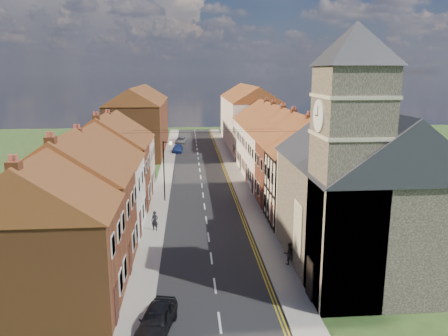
# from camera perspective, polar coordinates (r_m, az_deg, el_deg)

# --- Properties ---
(ground) EXTENTS (160.00, 160.00, 0.00)m
(ground) POSITION_cam_1_polar(r_m,az_deg,el_deg) (25.69, -0.91, -17.20)
(ground) COLOR #2F5122
(ground) RESTS_ON ground
(road) EXTENTS (7.00, 90.00, 0.02)m
(road) POSITION_cam_1_polar(r_m,az_deg,el_deg) (53.82, -3.05, -1.21)
(road) COLOR black
(road) RESTS_ON ground
(pavement_left) EXTENTS (1.80, 90.00, 0.12)m
(pavement_left) POSITION_cam_1_polar(r_m,az_deg,el_deg) (53.87, -7.74, -1.24)
(pavement_left) COLOR #ADAA9D
(pavement_left) RESTS_ON ground
(pavement_right) EXTENTS (1.80, 90.00, 0.12)m
(pavement_right) POSITION_cam_1_polar(r_m,az_deg,el_deg) (54.11, 1.61, -1.07)
(pavement_right) COLOR #ADAA9D
(pavement_right) RESTS_ON ground
(church) EXTENTS (11.25, 14.25, 15.20)m
(church) POSITION_cam_1_polar(r_m,az_deg,el_deg) (28.62, 17.63, -1.96)
(church) COLOR #3E332C
(church) RESTS_ON ground
(cottage_r_tudor) EXTENTS (8.30, 5.20, 9.00)m
(cottage_r_tudor) POSITION_cam_1_polar(r_m,az_deg,el_deg) (37.50, 12.00, -0.52)
(cottage_r_tudor) COLOR silver
(cottage_r_tudor) RESTS_ON ground
(cottage_r_white_near) EXTENTS (8.30, 6.00, 9.00)m
(cottage_r_white_near) POSITION_cam_1_polar(r_m,az_deg,el_deg) (42.59, 9.99, 1.11)
(cottage_r_white_near) COLOR brown
(cottage_r_white_near) RESTS_ON ground
(cottage_r_cream_mid) EXTENTS (8.30, 5.20, 9.00)m
(cottage_r_cream_mid) POSITION_cam_1_polar(r_m,az_deg,el_deg) (47.74, 8.37, 2.39)
(cottage_r_cream_mid) COLOR silver
(cottage_r_cream_mid) RESTS_ON ground
(cottage_r_pink) EXTENTS (8.30, 6.00, 9.00)m
(cottage_r_pink) POSITION_cam_1_polar(r_m,az_deg,el_deg) (52.94, 7.06, 3.41)
(cottage_r_pink) COLOR silver
(cottage_r_pink) RESTS_ON ground
(cottage_r_white_far) EXTENTS (8.30, 5.20, 9.00)m
(cottage_r_white_far) POSITION_cam_1_polar(r_m,az_deg,el_deg) (58.18, 5.98, 4.25)
(cottage_r_white_far) COLOR white
(cottage_r_white_far) RESTS_ON ground
(cottage_r_cream_far) EXTENTS (8.30, 6.00, 9.00)m
(cottage_r_cream_far) POSITION_cam_1_polar(r_m,az_deg,el_deg) (63.44, 5.08, 4.95)
(cottage_r_cream_far) COLOR silver
(cottage_r_cream_far) RESTS_ON ground
(cottage_l_brick_near) EXTENTS (8.30, 5.70, 8.80)m
(cottage_l_brick_near) POSITION_cam_1_polar(r_m,az_deg,el_deg) (24.82, -23.09, -8.22)
(cottage_l_brick_near) COLOR brown
(cottage_l_brick_near) RESTS_ON ground
(cottage_l_cream) EXTENTS (8.30, 6.30, 9.10)m
(cottage_l_cream) POSITION_cam_1_polar(r_m,az_deg,el_deg) (30.05, -19.72, -4.12)
(cottage_l_cream) COLOR brown
(cottage_l_cream) RESTS_ON ground
(cottage_l_white) EXTENTS (8.30, 6.90, 8.80)m
(cottage_l_white) POSITION_cam_1_polar(r_m,az_deg,el_deg) (36.09, -17.16, -1.48)
(cottage_l_white) COLOR white
(cottage_l_white) RESTS_ON ground
(cottage_l_brick_mid) EXTENTS (8.30, 5.70, 9.10)m
(cottage_l_brick_mid) POSITION_cam_1_polar(r_m,az_deg,el_deg) (41.89, -15.43, 0.73)
(cottage_l_brick_mid) COLOR brown
(cottage_l_brick_mid) RESTS_ON ground
(cottage_l_pink) EXTENTS (8.30, 6.30, 8.80)m
(cottage_l_pink) POSITION_cam_1_polar(r_m,az_deg,el_deg) (47.53, -14.17, 1.97)
(cottage_l_pink) COLOR beige
(cottage_l_pink) RESTS_ON ground
(block_right_far) EXTENTS (8.30, 24.20, 10.50)m
(block_right_far) POSITION_cam_1_polar(r_m,az_deg,el_deg) (78.38, 3.20, 7.01)
(block_right_far) COLOR silver
(block_right_far) RESTS_ON ground
(block_left_far) EXTENTS (8.30, 24.20, 10.50)m
(block_left_far) POSITION_cam_1_polar(r_m,az_deg,el_deg) (73.08, -10.94, 6.41)
(block_left_far) COLOR brown
(block_left_far) RESTS_ON ground
(lamppost) EXTENTS (0.88, 0.15, 6.00)m
(lamppost) POSITION_cam_1_polar(r_m,az_deg,el_deg) (43.33, -7.75, 0.12)
(lamppost) COLOR black
(lamppost) RESTS_ON pavement_left
(car_near) EXTENTS (2.29, 4.04, 1.30)m
(car_near) POSITION_cam_1_polar(r_m,az_deg,el_deg) (23.27, -8.82, -18.94)
(car_near) COLOR black
(car_near) RESTS_ON ground
(car_far) EXTENTS (1.87, 4.02, 1.14)m
(car_far) POSITION_cam_1_polar(r_m,az_deg,el_deg) (70.83, -6.08, 2.52)
(car_far) COLOR navy
(car_far) RESTS_ON ground
(car_distant) EXTENTS (2.24, 4.12, 1.09)m
(car_distant) POSITION_cam_1_polar(r_m,az_deg,el_deg) (79.89, -5.63, 3.64)
(car_distant) COLOR #9C9DA3
(car_distant) RESTS_ON ground
(pedestrian_left) EXTENTS (0.67, 0.55, 1.59)m
(pedestrian_left) POSITION_cam_1_polar(r_m,az_deg,el_deg) (36.00, -9.02, -6.83)
(pedestrian_left) COLOR black
(pedestrian_left) RESTS_ON pavement_left
(pedestrian_right) EXTENTS (0.78, 0.63, 1.52)m
(pedestrian_right) POSITION_cam_1_polar(r_m,az_deg,el_deg) (29.92, 8.48, -10.98)
(pedestrian_right) COLOR black
(pedestrian_right) RESTS_ON pavement_right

